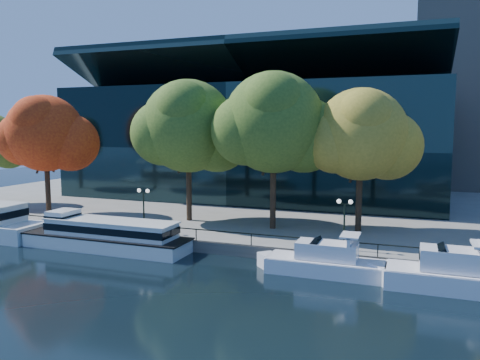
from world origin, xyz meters
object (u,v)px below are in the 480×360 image
at_px(tour_boat, 102,234).
at_px(tree_4, 363,136).
at_px(tree_3, 275,125).
at_px(lamp_1, 144,200).
at_px(cruiser_near, 327,262).
at_px(cruiser_far, 455,274).
at_px(tree_1, 46,135).
at_px(lamp_2, 344,213).
at_px(tree_2, 190,128).

height_order(tour_boat, tree_4, tree_4).
relative_size(tree_3, lamp_1, 3.69).
bearing_deg(cruiser_near, cruiser_far, -3.77).
distance_m(cruiser_near, tree_1, 34.26).
bearing_deg(tree_4, cruiser_near, -96.00).
distance_m(tree_4, lamp_1, 20.91).
height_order(tree_3, lamp_2, tree_3).
height_order(tree_3, tree_4, tree_3).
bearing_deg(cruiser_far, tree_3, 147.07).
bearing_deg(lamp_1, tree_1, 164.81).
height_order(cruiser_far, lamp_1, lamp_1).
height_order(tree_1, tree_4, tree_4).
distance_m(tree_1, lamp_2, 33.60).
height_order(tree_1, lamp_2, tree_1).
bearing_deg(lamp_1, cruiser_far, -9.21).
xyz_separation_m(cruiser_far, lamp_2, (-7.76, 4.22, 2.85)).
relative_size(tree_3, tree_4, 1.12).
relative_size(tour_boat, tree_1, 1.28).
distance_m(tree_1, tree_3, 25.63).
bearing_deg(tour_boat, tree_1, 149.54).
height_order(tree_3, lamp_1, tree_3).
xyz_separation_m(tour_boat, tree_2, (3.87, 9.65, 9.19)).
distance_m(cruiser_near, tree_3, 15.07).
relative_size(tour_boat, tree_4, 1.27).
bearing_deg(cruiser_far, tree_2, 156.60).
relative_size(tour_boat, lamp_1, 4.18).
bearing_deg(tree_4, lamp_1, -158.92).
distance_m(cruiser_near, tree_4, 14.08).
bearing_deg(cruiser_far, lamp_1, 170.79).
height_order(cruiser_near, tree_2, tree_2).
xyz_separation_m(tour_boat, lamp_1, (2.21, 3.33, 2.62)).
bearing_deg(cruiser_far, tree_4, 122.42).
bearing_deg(lamp_2, tree_3, 142.81).
xyz_separation_m(tree_3, lamp_2, (7.29, -5.53, -6.90)).
xyz_separation_m(tree_1, tree_2, (16.27, 2.35, 0.75)).
xyz_separation_m(tree_4, lamp_2, (-0.50, -7.22, -5.83)).
bearing_deg(tree_4, tree_3, -167.75).
height_order(tour_boat, cruiser_far, cruiser_far).
distance_m(tree_1, tree_4, 33.51).
bearing_deg(lamp_1, lamp_2, 0.00).
distance_m(cruiser_far, lamp_2, 9.28).
bearing_deg(tree_1, tree_4, 5.58).
xyz_separation_m(cruiser_far, lamp_1, (-26.00, 4.22, 2.85)).
distance_m(tour_boat, cruiser_far, 28.23).
bearing_deg(tree_1, tour_boat, -30.46).
height_order(tree_2, lamp_1, tree_2).
bearing_deg(tree_2, tree_4, 3.04).
bearing_deg(cruiser_near, lamp_2, 79.98).
bearing_deg(tour_boat, cruiser_far, -1.81).
distance_m(tree_1, tree_2, 16.46).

